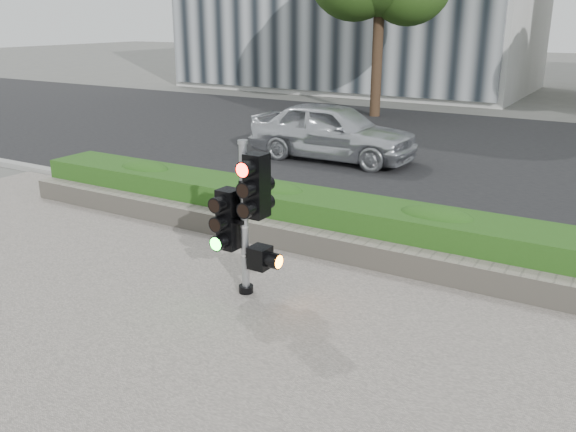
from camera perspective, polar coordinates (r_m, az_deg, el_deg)
The scene contains 8 objects.
ground at distance 7.50m, azimuth -3.92°, elevation -8.45°, with size 120.00×120.00×0.00m, color #51514C.
sidewalk at distance 5.91m, azimuth -18.46°, elevation -17.30°, with size 16.00×11.00×0.03m, color #9E9389.
road at distance 16.30m, azimuth 16.51°, elevation 5.60°, with size 60.00×13.00×0.02m, color black.
curb at distance 10.01m, azimuth 6.33°, elevation -1.14°, with size 60.00×0.25×0.12m, color gray.
stone_wall at distance 8.91m, azimuth 2.99°, elevation -2.59°, with size 12.00×0.32×0.34m, color gray.
hedge at distance 9.40m, azimuth 4.87°, elevation -0.40°, with size 12.00×1.00×0.68m, color #387B26.
traffic_signal at distance 7.41m, azimuth -3.82°, elevation 0.48°, with size 0.68×0.50×1.95m.
car_silver at distance 14.88m, azimuth 4.21°, elevation 7.93°, with size 1.65×4.09×1.39m, color silver.
Camera 1 is at (3.86, -5.48, 3.36)m, focal length 38.00 mm.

